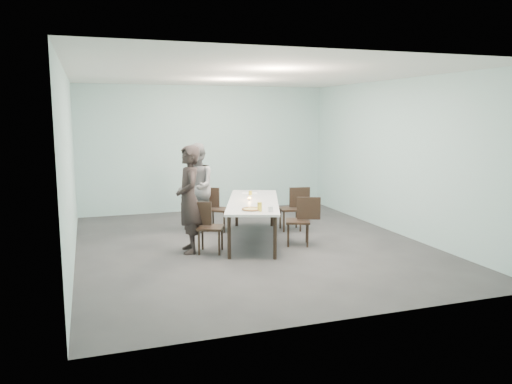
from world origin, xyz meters
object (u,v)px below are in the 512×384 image
object	(u,v)px
diner_near	(189,199)
water_tumbler	(270,209)
chair_near_right	(302,217)
chair_far_right	(294,205)
chair_far_left	(215,206)
chair_near_left	(206,223)
table	(253,204)
diner_far	(196,187)
amber_tumbler	(250,193)
tealight	(249,199)
pizza	(251,209)
side_plate	(258,207)
beer_glass	(260,207)

from	to	relation	value
diner_near	water_tumbler	world-z (taller)	diner_near
chair_near_right	chair_far_right	distance (m)	1.19
chair_far_left	chair_near_left	bearing A→B (deg)	-77.17
table	chair_near_left	bearing A→B (deg)	-153.35
chair_far_left	water_tumbler	world-z (taller)	chair_far_left
chair_far_left	water_tumbler	xyz separation A→B (m)	(0.40, -2.14, 0.29)
chair_near_left	diner_far	bearing A→B (deg)	106.46
chair_far_right	diner_far	world-z (taller)	diner_far
diner_far	amber_tumbler	world-z (taller)	diner_far
diner_far	tealight	distance (m)	1.33
chair_far_left	table	bearing A→B (deg)	-33.35
chair_far_left	pizza	bearing A→B (deg)	-53.56
chair_near_left	tealight	distance (m)	1.14
chair_near_left	diner_near	size ratio (longest dim) A/B	0.48
chair_near_left	side_plate	world-z (taller)	chair_near_left
side_plate	water_tumbler	bearing A→B (deg)	-83.04
chair_near_left	diner_far	world-z (taller)	diner_far
diner_near	chair_near_left	bearing A→B (deg)	67.40
table	pizza	size ratio (longest dim) A/B	8.09
water_tumbler	diner_near	bearing A→B (deg)	149.49
side_plate	tealight	size ratio (longest dim) A/B	3.21
chair_far_right	amber_tumbler	distance (m)	0.95
beer_glass	water_tumbler	size ratio (longest dim) A/B	1.67
chair_far_right	water_tumbler	size ratio (longest dim) A/B	9.67
tealight	amber_tumbler	size ratio (longest dim) A/B	0.70
water_tumbler	pizza	bearing A→B (deg)	140.59
pizza	side_plate	distance (m)	0.33
pizza	chair_near_right	bearing A→B (deg)	16.05
diner_near	water_tumbler	bearing A→B (deg)	61.89
table	tealight	world-z (taller)	tealight
chair_near_left	diner_near	xyz separation A→B (m)	(-0.25, 0.12, 0.41)
chair_far_right	side_plate	distance (m)	1.70
amber_tumbler	table	bearing A→B (deg)	-103.51
chair_far_left	diner_near	bearing A→B (deg)	-86.92
table	chair_far_left	size ratio (longest dim) A/B	3.16
beer_glass	amber_tumbler	distance (m)	1.69
side_plate	beer_glass	size ratio (longest dim) A/B	1.20
table	diner_far	bearing A→B (deg)	127.10
chair_far_right	diner_far	bearing A→B (deg)	-6.94
chair_far_left	diner_far	bearing A→B (deg)	-158.34
diner_near	beer_glass	world-z (taller)	diner_near
chair_near_left	chair_near_right	bearing A→B (deg)	20.44
chair_near_right	side_plate	bearing A→B (deg)	24.28
chair_far_right	amber_tumbler	world-z (taller)	chair_far_right
diner_near	tealight	size ratio (longest dim) A/B	32.43
diner_near	tealight	bearing A→B (deg)	112.10
chair_far_left	amber_tumbler	distance (m)	0.80
diner_far	side_plate	bearing A→B (deg)	23.74
diner_near	diner_far	size ratio (longest dim) A/B	1.03
pizza	side_plate	size ratio (longest dim) A/B	1.89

